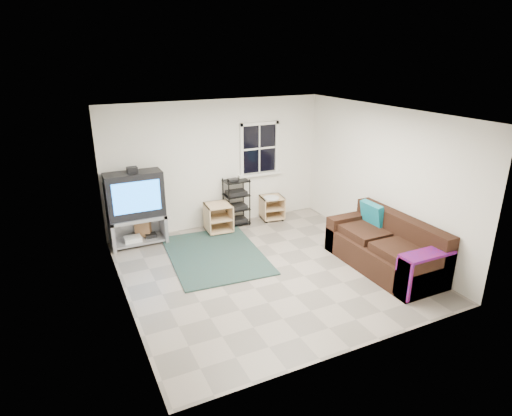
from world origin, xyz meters
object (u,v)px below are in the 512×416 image
tv_unit (135,203)px  sofa (386,249)px  side_table_right (271,206)px  av_rack (236,205)px  side_table_left (218,217)px

tv_unit → sofa: 4.57m
side_table_right → sofa: (0.70, -2.84, 0.04)m
tv_unit → side_table_right: 2.93m
av_rack → sofa: bearing=-62.2°
side_table_left → side_table_right: (1.30, 0.15, -0.02)m
av_rack → sofa: 3.24m
av_rack → sofa: av_rack is taller
side_table_right → tv_unit: bearing=-179.0°
side_table_left → sofa: bearing=-53.4°
side_table_left → av_rack: bearing=19.4°
av_rack → side_table_left: av_rack is taller
av_rack → side_table_left: bearing=-160.6°
side_table_left → side_table_right: side_table_left is taller
side_table_left → sofa: sofa is taller
tv_unit → av_rack: size_ratio=1.50×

